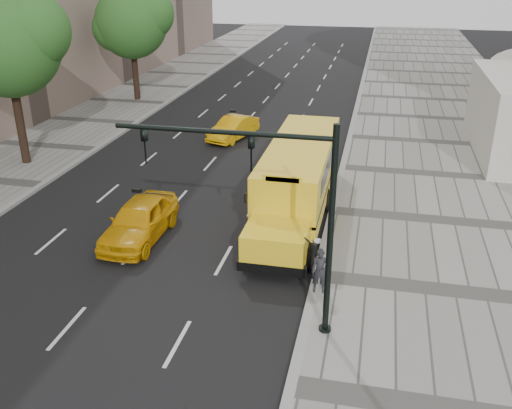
% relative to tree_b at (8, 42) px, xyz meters
% --- Properties ---
extents(ground, '(140.00, 140.00, 0.00)m').
position_rel_tree_b_xyz_m(ground, '(10.40, -2.75, -6.34)').
color(ground, black).
rests_on(ground, ground).
extents(sidewalk_museum, '(12.00, 140.00, 0.15)m').
position_rel_tree_b_xyz_m(sidewalk_museum, '(22.40, -2.75, -6.26)').
color(sidewalk_museum, gray).
rests_on(sidewalk_museum, ground).
extents(curb_museum, '(0.30, 140.00, 0.15)m').
position_rel_tree_b_xyz_m(curb_museum, '(16.40, -2.75, -6.26)').
color(curb_museum, gray).
rests_on(curb_museum, ground).
extents(curb_far, '(0.30, 140.00, 0.15)m').
position_rel_tree_b_xyz_m(curb_far, '(2.40, -2.75, -6.26)').
color(curb_far, gray).
rests_on(curb_far, ground).
extents(tree_b, '(5.93, 5.27, 8.93)m').
position_rel_tree_b_xyz_m(tree_b, '(0.00, 0.00, 0.00)').
color(tree_b, black).
rests_on(tree_b, ground).
extents(tree_c, '(5.86, 5.21, 8.38)m').
position_rel_tree_b_xyz_m(tree_c, '(-0.00, 14.74, -0.51)').
color(tree_c, black).
rests_on(tree_c, ground).
extents(school_bus, '(2.96, 11.56, 3.19)m').
position_rel_tree_b_xyz_m(school_bus, '(14.90, -2.81, -4.57)').
color(school_bus, yellow).
rests_on(school_bus, ground).
extents(taxi_near, '(1.93, 4.70, 1.59)m').
position_rel_tree_b_xyz_m(taxi_near, '(9.25, -6.78, -5.54)').
color(taxi_near, '#E29E09').
rests_on(taxi_near, ground).
extents(taxi_far, '(2.55, 4.29, 1.34)m').
position_rel_tree_b_xyz_m(taxi_far, '(9.50, 6.86, -5.67)').
color(taxi_far, '#E29E09').
rests_on(taxi_far, ground).
extents(pedestrian, '(0.58, 0.40, 1.55)m').
position_rel_tree_b_xyz_m(pedestrian, '(16.59, -9.36, -5.41)').
color(pedestrian, '#24252A').
rests_on(pedestrian, sidewalk_museum).
extents(traffic_signal, '(6.18, 0.36, 6.40)m').
position_rel_tree_b_xyz_m(traffic_signal, '(15.59, -11.40, -2.25)').
color(traffic_signal, black).
rests_on(traffic_signal, ground).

